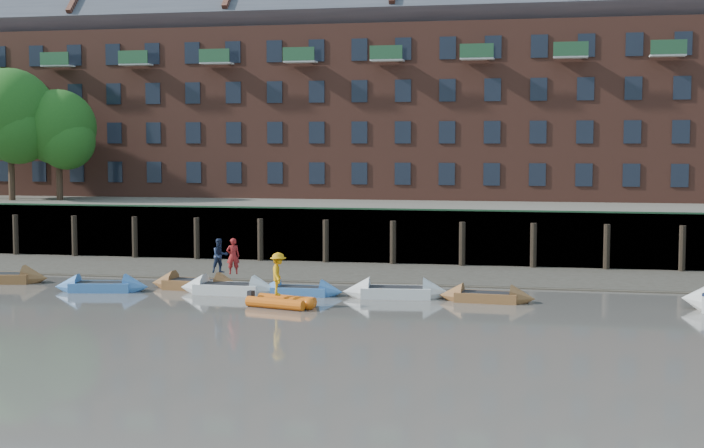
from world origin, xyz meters
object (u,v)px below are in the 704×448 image
(rowboat_5, at_px, (396,292))
(person_rib_crew, at_px, (278,274))
(rib_tender, at_px, (283,302))
(person_rower_b, at_px, (220,256))
(rowboat_3, at_px, (229,289))
(rowboat_6, at_px, (487,297))
(rowboat_2, at_px, (196,284))
(rowboat_1, at_px, (102,287))
(person_rower_a, at_px, (233,256))
(rowboat_0, at_px, (1,278))
(rowboat_4, at_px, (300,291))

(rowboat_5, relative_size, person_rib_crew, 2.71)
(rib_tender, xyz_separation_m, person_rower_b, (-4.04, 3.35, 1.54))
(rib_tender, bearing_deg, rowboat_3, 154.49)
(person_rower_b, bearing_deg, rib_tender, -81.85)
(rowboat_6, bearing_deg, rowboat_2, -179.82)
(rowboat_1, bearing_deg, rowboat_2, 9.91)
(rowboat_5, relative_size, person_rower_a, 2.98)
(rowboat_5, bearing_deg, rowboat_2, 170.69)
(rowboat_2, relative_size, rib_tender, 1.53)
(rowboat_2, distance_m, rowboat_6, 14.11)
(rowboat_1, xyz_separation_m, person_rib_crew, (9.48, -2.48, 1.20))
(rowboat_0, xyz_separation_m, person_rib_crew, (15.82, -4.14, 1.18))
(rowboat_2, bearing_deg, person_rower_a, -21.03)
(rowboat_2, xyz_separation_m, rowboat_5, (9.93, -0.59, 0.01))
(rowboat_2, xyz_separation_m, rowboat_6, (14.08, -0.95, -0.02))
(rowboat_1, relative_size, person_rower_b, 2.83)
(rowboat_6, bearing_deg, rowboat_5, 179.05)
(rowboat_4, relative_size, person_rib_crew, 2.18)
(rowboat_2, bearing_deg, rowboat_5, 1.09)
(rowboat_6, bearing_deg, rowboat_0, -178.42)
(rowboat_2, relative_size, rowboat_3, 0.98)
(rowboat_3, bearing_deg, rowboat_2, 154.28)
(rowboat_0, bearing_deg, rowboat_4, -13.49)
(person_rib_crew, bearing_deg, rowboat_2, 37.91)
(rowboat_5, bearing_deg, person_rib_crew, -149.25)
(rowboat_1, bearing_deg, person_rower_a, -6.25)
(rowboat_2, bearing_deg, person_rower_b, -23.69)
(rowboat_4, bearing_deg, rowboat_6, -2.78)
(rowboat_1, bearing_deg, rowboat_5, -6.55)
(rowboat_6, height_order, person_rower_b, person_rower_b)
(person_rower_b, bearing_deg, rowboat_1, 145.17)
(rowboat_5, distance_m, rowboat_6, 4.17)
(rowboat_0, relative_size, rowboat_5, 0.99)
(rib_tender, distance_m, person_rib_crew, 1.23)
(rib_tender, distance_m, person_rower_b, 5.47)
(rib_tender, bearing_deg, rowboat_1, -179.20)
(rowboat_0, height_order, rowboat_6, rowboat_0)
(rowboat_1, xyz_separation_m, rib_tender, (9.75, -2.61, -0.00))
(rowboat_6, distance_m, person_rower_b, 12.66)
(rowboat_1, height_order, rowboat_5, rowboat_5)
(rowboat_1, xyz_separation_m, person_rower_a, (6.44, 0.47, 1.57))
(rowboat_4, xyz_separation_m, person_rower_a, (-3.16, -0.28, 1.59))
(rowboat_0, relative_size, person_rower_a, 2.94)
(rowboat_2, xyz_separation_m, rowboat_3, (2.04, -1.07, 0.01))
(rowboat_3, xyz_separation_m, rib_tender, (3.53, -3.10, -0.02))
(rowboat_5, distance_m, person_rib_crew, 5.89)
(rowboat_1, distance_m, rowboat_2, 4.46)
(rowboat_2, bearing_deg, rowboat_3, -23.12)
(rowboat_1, height_order, person_rower_a, person_rower_a)
(person_rower_a, xyz_separation_m, person_rower_b, (-0.74, 0.26, -0.03))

